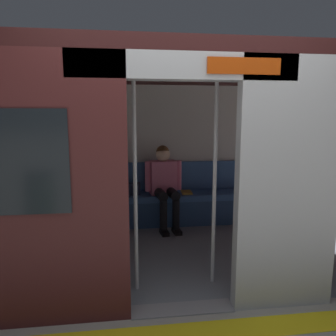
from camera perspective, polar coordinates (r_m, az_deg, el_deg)
ground_plane at (r=2.95m, az=2.60°, el=-24.06°), size 60.00×60.00×0.00m
platform_edge_strip at (r=2.70m, az=3.83°, el=-27.45°), size 8.00×0.24×0.01m
train_car at (r=3.60m, az=-1.19°, el=6.65°), size 6.40×2.67×2.20m
bench_seat at (r=4.77m, az=-1.84°, el=-6.05°), size 3.24×0.44×0.47m
person_seated at (r=4.65m, az=-0.66°, el=-2.29°), size 0.55×0.71×1.20m
handbag at (r=4.74m, az=-6.59°, el=-3.77°), size 0.26×0.15×0.17m
book at (r=4.82m, az=3.35°, el=-4.37°), size 0.16×0.22×0.03m
grab_pole_door at (r=2.86m, az=-5.93°, el=-2.59°), size 0.04×0.04×2.06m
grab_pole_far at (r=3.01m, az=8.38°, el=-2.05°), size 0.04×0.04×2.06m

